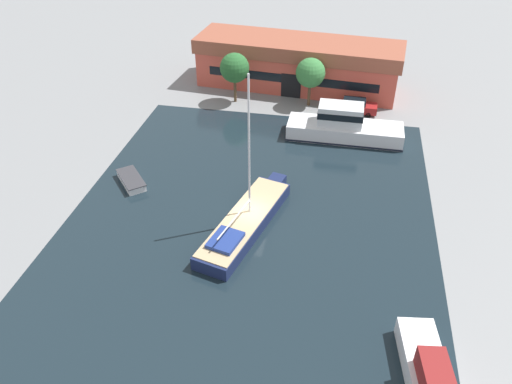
{
  "coord_description": "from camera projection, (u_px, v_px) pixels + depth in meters",
  "views": [
    {
      "loc": [
        6.53,
        -31.21,
        25.83
      ],
      "look_at": [
        0.0,
        2.93,
        1.0
      ],
      "focal_mm": 35.0,
      "sensor_mm": 36.0,
      "label": 1
    }
  ],
  "objects": [
    {
      "name": "ground_plane",
      "position": [
        249.0,
        222.0,
        40.95
      ],
      "size": [
        440.0,
        440.0,
        0.0
      ],
      "primitive_type": "plane",
      "color": "gray"
    },
    {
      "name": "warehouse_building",
      "position": [
        298.0,
        63.0,
        61.6
      ],
      "size": [
        25.59,
        9.55,
        5.87
      ],
      "rotation": [
        0.0,
        0.0,
        -0.09
      ],
      "color": "#C64C3D",
      "rests_on": "ground"
    },
    {
      "name": "quay_tree_near_building",
      "position": [
        235.0,
        68.0,
        57.23
      ],
      "size": [
        3.4,
        3.4,
        5.89
      ],
      "color": "brown",
      "rests_on": "ground"
    },
    {
      "name": "sailboat_moored",
      "position": [
        246.0,
        221.0,
        40.02
      ],
      "size": [
        5.83,
        13.14,
        12.85
      ],
      "rotation": [
        0.0,
        0.0,
        -0.25
      ],
      "color": "#19234C",
      "rests_on": "water_canal"
    },
    {
      "name": "motor_cruiser",
      "position": [
        343.0,
        126.0,
        51.66
      ],
      "size": [
        11.97,
        3.74,
        3.71
      ],
      "rotation": [
        0.0,
        0.0,
        1.57
      ],
      "color": "silver",
      "rests_on": "water_canal"
    },
    {
      "name": "small_dinghy",
      "position": [
        131.0,
        180.0,
        45.31
      ],
      "size": [
        3.79,
        4.05,
        0.7
      ],
      "rotation": [
        0.0,
        0.0,
        0.7
      ],
      "color": "white",
      "rests_on": "water_canal"
    },
    {
      "name": "parked_car",
      "position": [
        355.0,
        106.0,
        56.66
      ],
      "size": [
        4.81,
        1.88,
        1.69
      ],
      "rotation": [
        0.0,
        0.0,
        4.7
      ],
      "color": "maroon",
      "rests_on": "ground"
    },
    {
      "name": "water_canal",
      "position": [
        249.0,
        222.0,
        40.95
      ],
      "size": [
        29.91,
        39.08,
        0.01
      ],
      "primitive_type": "cube",
      "color": "black",
      "rests_on": "ground"
    },
    {
      "name": "quay_tree_by_water",
      "position": [
        310.0,
        73.0,
        56.49
      ],
      "size": [
        3.36,
        3.36,
        5.68
      ],
      "color": "brown",
      "rests_on": "ground"
    }
  ]
}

